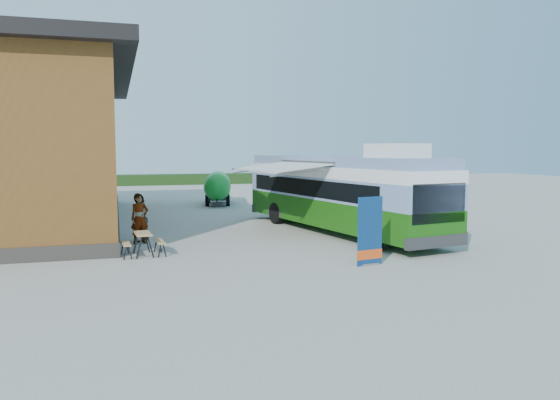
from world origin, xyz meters
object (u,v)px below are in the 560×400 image
object	(u,v)px
banner	(370,237)
person_b	(139,219)
bus	(339,191)
picnic_table	(143,239)
slurry_tanker	(218,186)
person_a	(140,219)

from	to	relation	value
banner	person_b	distance (m)	9.34
bus	picnic_table	bearing A→B (deg)	-171.08
banner	slurry_tanker	size ratio (longest dim) A/B	0.38
person_b	slurry_tanker	world-z (taller)	slurry_tanker
banner	person_a	distance (m)	9.00
picnic_table	bus	bearing A→B (deg)	15.26
bus	slurry_tanker	world-z (taller)	bus
picnic_table	person_b	bearing A→B (deg)	86.05
person_a	person_b	world-z (taller)	person_a
banner	slurry_tanker	xyz separation A→B (m)	(-1.14, 19.97, 0.33)
banner	person_a	bearing A→B (deg)	127.37
bus	banner	world-z (taller)	bus
banner	person_b	xyz separation A→B (m)	(-6.66, 6.56, 0.02)
person_b	slurry_tanker	distance (m)	14.50
person_b	slurry_tanker	size ratio (longest dim) A/B	0.32
person_a	banner	bearing A→B (deg)	-60.85
banner	person_b	world-z (taller)	banner
banner	person_b	size ratio (longest dim) A/B	1.19
person_a	bus	bearing A→B (deg)	-15.35
bus	slurry_tanker	bearing A→B (deg)	91.68
bus	banner	bearing A→B (deg)	-114.95
picnic_table	person_a	distance (m)	2.48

